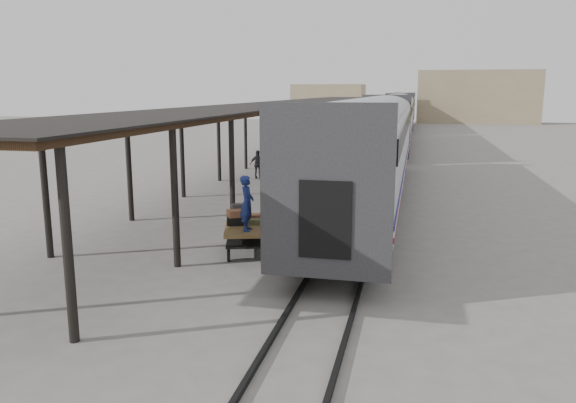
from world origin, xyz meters
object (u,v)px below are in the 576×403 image
(baggage_cart, at_px, (246,232))
(porter, at_px, (247,203))
(luggage_tug, at_px, (295,158))
(pedestrian, at_px, (258,164))

(baggage_cart, xyz_separation_m, porter, (0.25, -0.65, 1.03))
(baggage_cart, height_order, luggage_tug, luggage_tug)
(baggage_cart, bearing_deg, porter, -85.35)
(luggage_tug, bearing_deg, baggage_cart, -62.69)
(luggage_tug, height_order, pedestrian, pedestrian)
(baggage_cart, distance_m, pedestrian, 14.91)
(porter, bearing_deg, luggage_tug, 2.02)
(luggage_tug, distance_m, porter, 21.16)
(baggage_cart, distance_m, porter, 1.25)
(baggage_cart, relative_size, porter, 1.62)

